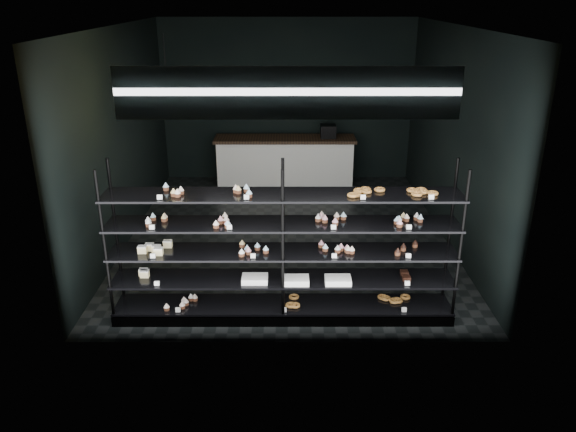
{
  "coord_description": "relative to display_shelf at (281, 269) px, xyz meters",
  "views": [
    {
      "loc": [
        -0.01,
        -8.3,
        3.64
      ],
      "look_at": [
        0.01,
        -1.9,
        1.08
      ],
      "focal_mm": 35.0,
      "sensor_mm": 36.0,
      "label": 1
    }
  ],
  "objects": [
    {
      "name": "service_counter",
      "position": [
        0.04,
        4.95,
        -0.13
      ],
      "size": [
        2.77,
        0.65,
        1.23
      ],
      "color": "silver",
      "rests_on": "room"
    },
    {
      "name": "display_shelf",
      "position": [
        0.0,
        0.0,
        0.0
      ],
      "size": [
        4.0,
        0.5,
        1.91
      ],
      "color": "black",
      "rests_on": "room"
    },
    {
      "name": "pendant_lamp",
      "position": [
        -1.42,
        1.2,
        1.82
      ],
      "size": [
        0.29,
        0.29,
        0.87
      ],
      "color": "black",
      "rests_on": "room"
    },
    {
      "name": "signage",
      "position": [
        0.07,
        -0.48,
        2.12
      ],
      "size": [
        3.3,
        0.05,
        0.5
      ],
      "color": "#0B173A",
      "rests_on": "room"
    },
    {
      "name": "room",
      "position": [
        0.07,
        2.45,
        0.97
      ],
      "size": [
        5.01,
        6.01,
        3.2
      ],
      "color": "black",
      "rests_on": "ground"
    }
  ]
}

